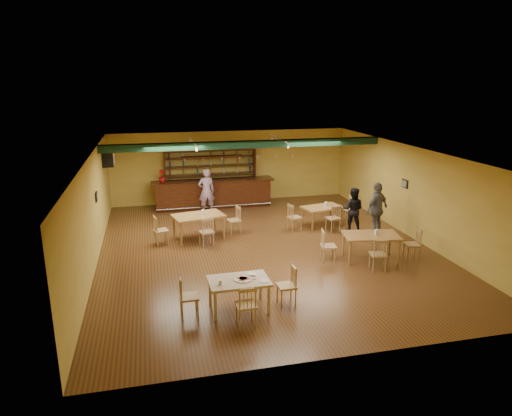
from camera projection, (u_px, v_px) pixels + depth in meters
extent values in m
plane|color=#502E16|center=(265.00, 248.00, 14.39)|extent=(12.00, 12.00, 0.00)
cube|color=#10321D|center=(246.00, 144.00, 16.24)|extent=(10.00, 0.30, 0.25)
cube|color=white|center=(193.00, 142.00, 16.39)|extent=(0.05, 2.50, 0.05)
cube|color=white|center=(280.00, 139.00, 17.09)|extent=(0.05, 2.50, 0.05)
cube|color=white|center=(108.00, 158.00, 16.64)|extent=(0.34, 0.70, 0.48)
cube|color=black|center=(96.00, 197.00, 13.78)|extent=(0.04, 0.34, 0.28)
cube|color=black|center=(405.00, 184.00, 15.49)|extent=(0.04, 0.34, 0.28)
cube|color=#34140A|center=(213.00, 194.00, 18.87)|extent=(4.94, 0.85, 1.13)
cube|color=#34140A|center=(211.00, 177.00, 19.30)|extent=(3.82, 0.40, 2.28)
imported|color=#A9100F|center=(162.00, 176.00, 18.21)|extent=(0.37, 0.37, 0.51)
cube|color=#A77C3B|center=(199.00, 227.00, 15.18)|extent=(1.79, 1.30, 0.81)
cube|color=#A77C3B|center=(322.00, 216.00, 16.53)|extent=(1.55, 1.13, 0.70)
cube|color=#A77C3B|center=(370.00, 247.00, 13.35)|extent=(1.70, 1.20, 0.78)
cube|color=tan|center=(239.00, 295.00, 10.49)|extent=(1.39, 0.91, 0.73)
cylinder|color=silver|center=(243.00, 279.00, 10.41)|extent=(0.45, 0.45, 0.01)
cylinder|color=#EAE5C6|center=(220.00, 282.00, 10.14)|extent=(0.08, 0.08, 0.11)
cube|color=white|center=(252.00, 274.00, 10.64)|extent=(0.23, 0.20, 0.03)
cube|color=silver|center=(249.00, 277.00, 10.48)|extent=(0.28, 0.30, 0.00)
cylinder|color=white|center=(264.00, 281.00, 10.32)|extent=(0.22, 0.22, 0.01)
imported|color=#8A489D|center=(206.00, 191.00, 17.93)|extent=(0.68, 0.48, 1.77)
imported|color=black|center=(353.00, 210.00, 15.84)|extent=(0.94, 0.88, 1.53)
imported|color=slate|center=(377.00, 209.00, 15.35)|extent=(1.15, 0.89, 1.82)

